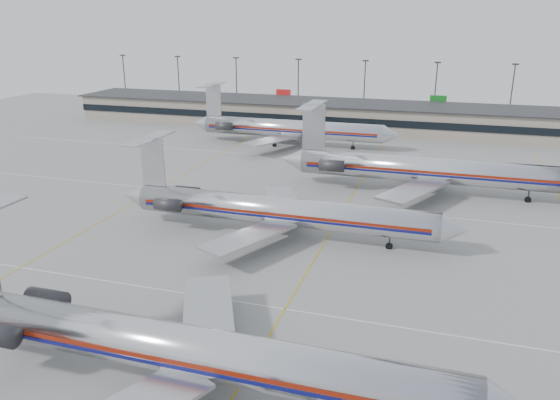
% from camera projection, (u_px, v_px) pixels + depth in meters
% --- Properties ---
extents(ground, '(260.00, 260.00, 0.00)m').
position_uv_depth(ground, '(247.00, 372.00, 41.71)').
color(ground, gray).
rests_on(ground, ground).
extents(apron_markings, '(160.00, 0.15, 0.02)m').
position_uv_depth(apron_markings, '(285.00, 309.00, 50.76)').
color(apron_markings, silver).
rests_on(apron_markings, ground).
extents(terminal, '(162.00, 17.00, 6.25)m').
position_uv_depth(terminal, '(392.00, 118.00, 129.39)').
color(terminal, gray).
rests_on(terminal, ground).
extents(light_mast_row, '(163.60, 0.40, 15.28)m').
position_uv_depth(light_mast_row, '(399.00, 88.00, 140.36)').
color(light_mast_row, '#38383D').
rests_on(light_mast_row, ground).
extents(jet_foreground, '(45.46, 26.77, 11.90)m').
position_uv_depth(jet_foreground, '(180.00, 348.00, 38.79)').
color(jet_foreground, silver).
rests_on(jet_foreground, ground).
extents(jet_second_row, '(43.94, 25.87, 11.50)m').
position_uv_depth(jet_second_row, '(275.00, 210.00, 66.86)').
color(jet_second_row, silver).
rests_on(jet_second_row, ground).
extents(jet_third_row, '(47.75, 29.37, 13.06)m').
position_uv_depth(jet_third_row, '(425.00, 169.00, 83.05)').
color(jet_third_row, silver).
rests_on(jet_third_row, ground).
extents(jet_back_row, '(45.14, 27.76, 12.34)m').
position_uv_depth(jet_back_row, '(287.00, 128.00, 114.80)').
color(jet_back_row, silver).
rests_on(jet_back_row, ground).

